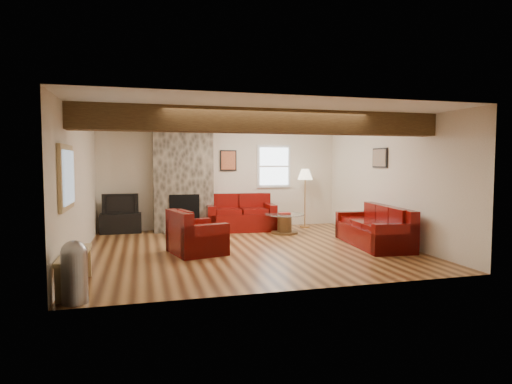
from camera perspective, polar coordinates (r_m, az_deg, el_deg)
room at (r=8.11m, az=-0.98°, el=1.11°), size 8.00×8.00×8.00m
oak_beam at (r=6.92m, az=1.55°, el=9.40°), size 6.00×0.36×0.38m
chimney_breast at (r=10.40m, az=-9.69°, el=1.53°), size 1.40×0.67×2.50m
back_window at (r=11.08m, az=2.40°, el=3.44°), size 0.90×0.08×1.10m
hatch_window at (r=6.44m, az=-23.92°, el=1.80°), size 0.08×1.00×0.90m
ceiling_dome at (r=9.25m, az=3.12°, el=8.84°), size 0.40×0.40×0.18m
artwork_back at (r=10.78m, az=-3.71°, el=4.21°), size 0.42×0.06×0.52m
artwork_right at (r=9.53m, az=16.15°, el=4.40°), size 0.06×0.55×0.42m
sofa_three at (r=8.85m, az=15.35°, el=-4.38°), size 1.04×2.09×0.78m
loveseat at (r=10.42m, az=-2.12°, el=-2.73°), size 1.70×1.05×0.87m
armchair_red at (r=7.88m, az=-7.89°, el=-5.27°), size 1.08×1.16×0.79m
coffee_table at (r=9.99m, az=3.82°, el=-4.23°), size 0.94×0.94×0.49m
tv_cabinet at (r=10.50m, az=-17.57°, el=-4.00°), size 0.93×0.37×0.46m
television at (r=10.44m, az=-17.62°, el=-1.47°), size 0.81×0.11×0.47m
floor_lamp at (r=10.92m, az=6.57°, el=1.93°), size 0.38×0.38×1.48m
pine_bench at (r=6.16m, az=-23.01°, el=-9.65°), size 0.30×1.27×0.48m
pedal_bin at (r=5.52m, az=-23.05°, el=-9.78°), size 0.34×0.34×0.75m
coal_bucket at (r=9.68m, az=-10.66°, el=-5.00°), size 0.33×0.33×0.31m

